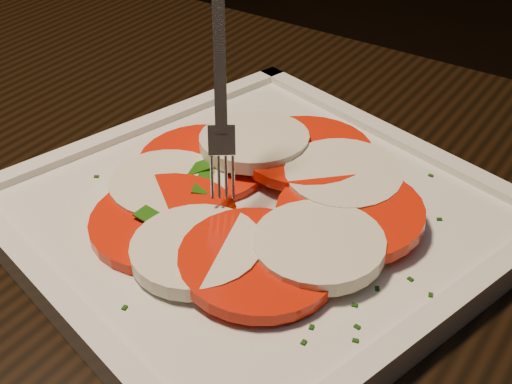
% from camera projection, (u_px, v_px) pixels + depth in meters
% --- Properties ---
extents(plate, '(0.37, 0.37, 0.01)m').
position_uv_depth(plate, '(256.00, 219.00, 0.49)').
color(plate, silver).
rests_on(plate, table).
extents(caprese_salad, '(0.25, 0.25, 0.03)m').
position_uv_depth(caprese_salad, '(256.00, 198.00, 0.48)').
color(caprese_salad, red).
rests_on(caprese_salad, plate).
extents(fork, '(0.05, 0.06, 0.15)m').
position_uv_depth(fork, '(220.00, 72.00, 0.45)').
color(fork, white).
rests_on(fork, caprese_salad).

